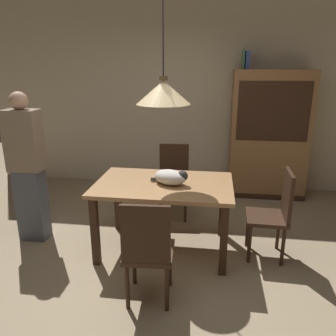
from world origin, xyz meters
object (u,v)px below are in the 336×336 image
Objects in this scene: chair_right_side at (275,211)px; hutch_bookcase at (268,137)px; pendant_lamp at (163,92)px; chair_near_front at (148,248)px; dining_table at (164,192)px; cat_sleeping at (171,177)px; book_blue_wide at (247,60)px; person_standing at (27,169)px; chair_far_back at (174,177)px; book_green_slim at (243,59)px.

hutch_bookcase is at bearing 85.03° from chair_right_side.
chair_near_front is at bearing -89.68° from pendant_lamp.
pendant_lamp is at bearing -125.99° from hutch_bookcase.
pendant_lamp is (-0.00, 0.00, 1.01)m from dining_table.
chair_right_side is 2.28× the size of cat_sleeping.
book_blue_wide is at bearing 179.77° from hutch_bookcase.
book_blue_wide is at bearing 65.35° from cat_sleeping.
chair_right_side is at bearing -0.12° from pendant_lamp.
dining_table is 1.51m from person_standing.
book_blue_wide is at bearing 44.35° from chair_far_back.
book_blue_wide is at bearing 71.25° from chair_near_front.
chair_near_front is 0.91m from cat_sleeping.
pendant_lamp reaches higher than dining_table.
dining_table is at bearing -115.59° from book_green_slim.
book_green_slim is at bearing 46.21° from chair_far_back.
book_blue_wide reaches higher than cat_sleeping.
pendant_lamp is at bearing -117.07° from book_blue_wide.
cat_sleeping is at bearing -18.95° from dining_table.
person_standing is at bearing 179.57° from chair_right_side.
hutch_bookcase is (1.28, 1.76, -0.77)m from pendant_lamp.
chair_near_front is at bearing -107.64° from book_green_slim.
chair_far_back is 0.50× the size of hutch_bookcase.
dining_table is at bearing -0.66° from person_standing.
chair_right_side is at bearing -94.97° from hutch_bookcase.
person_standing is (-1.49, -0.86, 0.32)m from chair_far_back.
book_blue_wide is (0.91, 0.89, 1.46)m from chair_far_back.
pendant_lamp reaches higher than cat_sleeping.
cat_sleeping is at bearing -113.12° from book_green_slim.
cat_sleeping is at bearing -114.65° from book_blue_wide.
chair_right_side is 1.00× the size of chair_near_front.
chair_right_side reaches higher than dining_table.
cat_sleeping is 0.25× the size of person_standing.
chair_far_back is at bearing 95.40° from cat_sleeping.
dining_table is 3.43× the size of cat_sleeping.
book_green_slim is at bearing 66.88° from cat_sleeping.
dining_table is 2.38m from book_blue_wide.
chair_right_side is at bearing -37.83° from chair_far_back.
cat_sleeping is 1.58m from person_standing.
pendant_lamp is 2.01m from book_blue_wide.
chair_near_front is 1.78m from person_standing.
dining_table is 0.89m from chair_far_back.
cat_sleeping is at bearing -123.85° from hutch_bookcase.
chair_right_side is 2.32m from book_green_slim.
chair_right_side is at bearing 37.94° from chair_near_front.
chair_right_side is at bearing -0.43° from person_standing.
book_green_slim reaches higher than book_blue_wide.
person_standing is (-2.40, -1.75, -1.14)m from book_blue_wide.
person_standing reaches higher than cat_sleeping.
chair_right_side is at bearing -80.93° from book_green_slim.
chair_far_back is at bearing 29.99° from person_standing.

